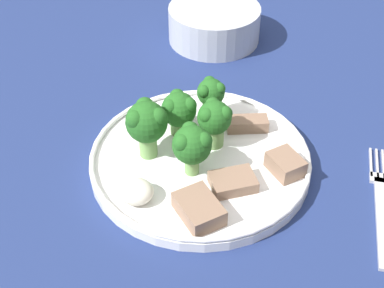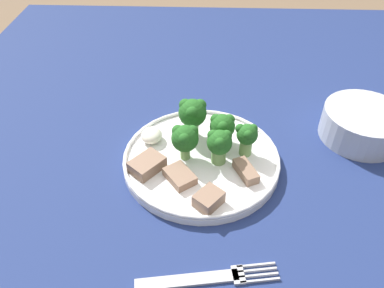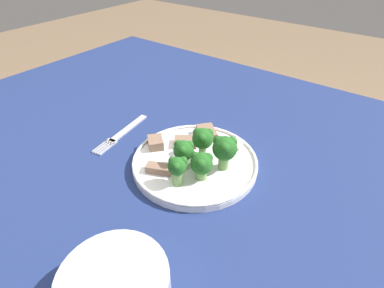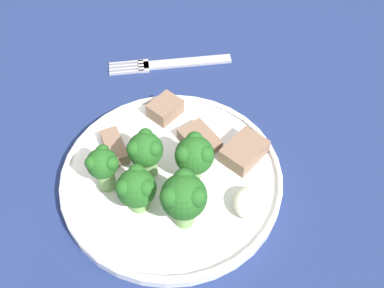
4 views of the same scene
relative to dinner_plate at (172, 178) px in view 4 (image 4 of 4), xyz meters
name	(u,v)px [view 4 (image 4 of 4)]	position (x,y,z in m)	size (l,w,h in m)	color
table	(131,194)	(0.03, 0.06, -0.09)	(1.37, 1.15, 0.73)	navy
dinner_plate	(172,178)	(0.00, 0.00, 0.00)	(0.24, 0.24, 0.02)	white
fork	(171,64)	(0.20, 0.01, -0.01)	(0.04, 0.17, 0.00)	#B2B2B7
broccoli_floret_near_rim_left	(103,165)	(-0.01, 0.07, 0.04)	(0.03, 0.03, 0.06)	#709E56
broccoli_floret_center_left	(184,197)	(-0.05, -0.02, 0.05)	(0.05, 0.05, 0.07)	#709E56
broccoli_floret_back_left	(145,151)	(0.01, 0.03, 0.04)	(0.04, 0.04, 0.06)	#709E56
broccoli_floret_front_left	(194,155)	(0.00, -0.03, 0.04)	(0.04, 0.04, 0.06)	#709E56
broccoli_floret_center_back	(136,188)	(-0.04, 0.03, 0.04)	(0.04, 0.04, 0.05)	#709E56
meat_slice_front_slice	(165,109)	(0.09, 0.01, 0.01)	(0.05, 0.05, 0.02)	#846651
meat_slice_middle_slice	(200,139)	(0.05, -0.03, 0.01)	(0.06, 0.05, 0.01)	#846651
meat_slice_rear_slice	(114,149)	(0.03, 0.07, 0.01)	(0.05, 0.04, 0.01)	#846651
meat_slice_edge_slice	(244,151)	(0.03, -0.08, 0.01)	(0.06, 0.06, 0.02)	#846651
sauce_dollop	(249,203)	(-0.04, -0.08, 0.01)	(0.04, 0.03, 0.02)	silver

